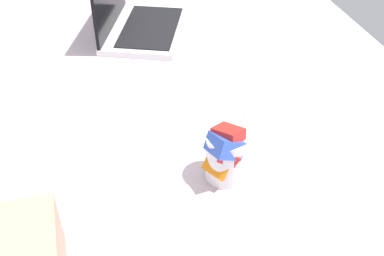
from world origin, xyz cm
name	(u,v)px	position (x,y,z in cm)	size (l,w,h in cm)	color
bed_mattress	(178,139)	(0.00, 0.00, 9.00)	(180.00, 140.00, 18.00)	silver
laptop	(136,20)	(45.46, 2.50, 22.41)	(39.22, 33.69, 23.00)	silver
snack_cup	(226,155)	(-24.96, -4.58, 24.23)	(11.07, 10.33, 14.01)	silver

